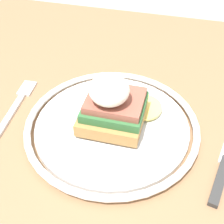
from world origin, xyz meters
name	(u,v)px	position (x,y,z in m)	size (l,w,h in m)	color
dining_table	(127,182)	(0.00, 0.00, 0.60)	(0.82, 0.77, 0.73)	#846042
plate	(112,126)	(-0.03, -0.01, 0.74)	(0.25, 0.25, 0.02)	silver
sandwich	(113,105)	(-0.02, 0.00, 0.78)	(0.11, 0.11, 0.08)	#9E703D
fork	(15,107)	(-0.18, 0.00, 0.74)	(0.02, 0.15, 0.00)	silver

